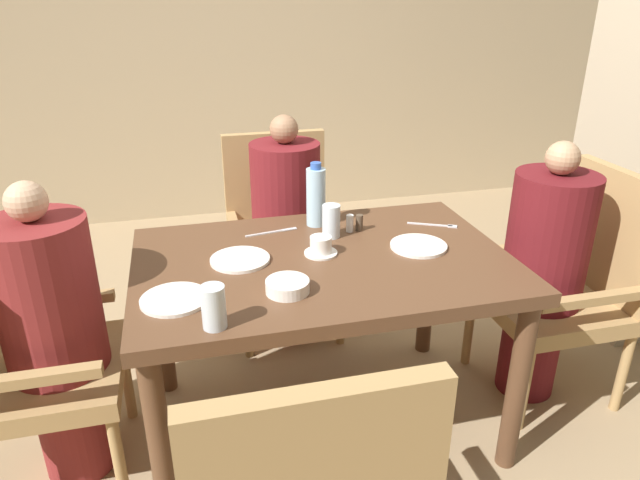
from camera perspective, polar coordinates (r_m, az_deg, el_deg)
ground_plane at (r=2.43m, az=0.27°, el=-17.64°), size 16.00×16.00×0.00m
wall_back at (r=4.32m, az=-8.66°, el=20.73°), size 8.00×0.06×2.80m
dining_table at (r=2.06m, az=0.30°, el=-4.15°), size 1.32×0.87×0.74m
chair_left_side at (r=2.16m, az=-28.61°, el=-9.98°), size 0.51×0.51×0.96m
diner_in_left_chair at (r=2.10m, az=-24.95°, el=-8.58°), size 0.32×0.32×1.09m
chair_far_side at (r=2.86m, az=-3.91°, el=1.14°), size 0.51×0.51×0.96m
diner_in_far_chair at (r=2.71m, az=-3.37°, el=1.14°), size 0.32×0.32×1.11m
chair_right_side at (r=2.58m, az=23.92°, el=-3.68°), size 0.51×0.51×0.96m
diner_in_right_chair at (r=2.47m, az=21.38°, el=-3.00°), size 0.32×0.32×1.10m
plate_main_left at (r=2.13m, az=9.86°, el=-0.62°), size 0.21×0.21×0.01m
plate_main_right at (r=1.80m, az=-14.33°, el=-5.76°), size 0.21×0.21×0.01m
plate_dessert_center at (r=2.01m, az=-8.00°, el=-1.94°), size 0.21×0.21×0.01m
teacup_with_saucer at (r=2.04m, az=0.07°, el=-0.66°), size 0.12×0.12×0.07m
bowl_small at (r=1.79m, az=-3.27°, el=-4.64°), size 0.14×0.14×0.04m
water_bottle at (r=2.27m, az=-0.41°, el=4.39°), size 0.08×0.08×0.26m
glass_tall_near at (r=2.17m, az=1.12°, el=1.90°), size 0.07×0.07×0.13m
glass_tall_mid at (r=1.62m, az=-10.59°, el=-6.61°), size 0.07×0.07×0.13m
salt_shaker at (r=2.23m, az=3.00°, el=1.68°), size 0.03×0.03×0.07m
pepper_shaker at (r=2.24m, az=3.96°, el=1.73°), size 0.03×0.03×0.07m
fork_beside_plate at (r=2.34m, az=11.66°, el=1.46°), size 0.18×0.10×0.00m
knife_beside_plate at (r=2.24m, az=-4.61°, el=0.83°), size 0.21×0.05×0.00m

